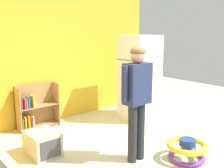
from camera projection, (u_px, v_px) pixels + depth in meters
ground_plane at (125, 162)px, 3.86m from camera, size 12.00×12.00×0.00m
back_wall at (47, 57)px, 5.32m from camera, size 5.20×0.06×2.70m
refrigerator at (139, 77)px, 5.62m from camera, size 0.73×0.68×1.78m
bookshelf at (35, 109)px, 5.12m from camera, size 0.80×0.28×0.85m
standing_person at (137, 94)px, 3.71m from camera, size 0.57×0.22×1.66m
baby_walker at (187, 149)px, 3.89m from camera, size 0.60×0.60×0.32m
pet_carrier at (43, 143)px, 4.05m from camera, size 0.42×0.55×0.36m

